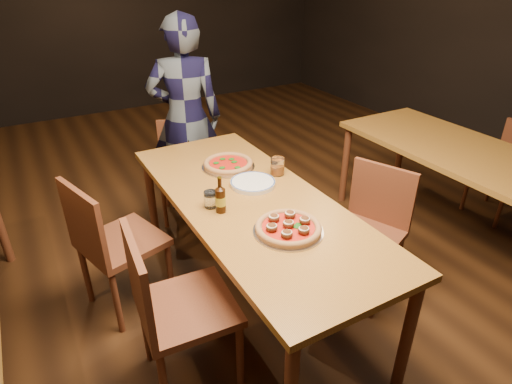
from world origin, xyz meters
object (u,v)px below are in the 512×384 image
chair_main_sw (122,241)px  pizza_meatball (288,227)px  table_main (252,210)px  chair_main_nw (187,306)px  table_right (472,162)px  beer_bottle (221,200)px  pizza_margherita (228,164)px  diner (186,118)px  plate_stack (253,183)px  chair_main_e (365,235)px  chair_end (184,171)px  chair_nbr_right (503,171)px  water_glass (211,199)px  amber_glass (277,166)px

chair_main_sw → pizza_meatball: 1.07m
table_main → chair_main_nw: (-0.55, -0.35, -0.20)m
table_main → table_right: 1.71m
chair_main_nw → beer_bottle: chair_main_nw is taller
pizza_margherita → diner: (0.05, 0.88, 0.05)m
pizza_meatball → pizza_margherita: size_ratio=1.02×
table_main → plate_stack: bearing=58.8°
chair_main_e → pizza_margherita: chair_main_e is taller
chair_end → chair_nbr_right: 2.66m
table_right → water_glass: size_ratio=21.54×
table_right → pizza_margherita: bearing=158.1°
chair_main_e → chair_nbr_right: 1.70m
table_main → water_glass: size_ratio=21.54×
chair_main_sw → water_glass: size_ratio=10.10×
table_main → pizza_margherita: 0.47m
chair_end → pizza_meatball: (-0.02, -1.58, 0.35)m
chair_main_sw → pizza_meatball: (0.69, -0.76, 0.31)m
table_main → water_glass: (-0.24, 0.04, 0.12)m
chair_main_nw → chair_end: (0.57, 1.55, -0.06)m
pizza_margherita → amber_glass: amber_glass is taller
table_main → table_right: (1.70, -0.20, 0.00)m
chair_main_nw → chair_main_e: bearing=-82.2°
chair_main_nw → pizza_margherita: bearing=-33.7°
beer_bottle → amber_glass: size_ratio=1.86×
table_main → chair_main_sw: bearing=151.3°
table_main → diner: size_ratio=1.22×
diner → pizza_meatball: bearing=106.2°
table_main → amber_glass: size_ratio=18.15×
chair_main_sw → chair_end: chair_main_sw is taller
chair_main_e → amber_glass: 0.70m
plate_stack → chair_main_e: bearing=-36.8°
chair_nbr_right → chair_end: bearing=-116.8°
table_right → chair_main_nw: size_ratio=2.09×
chair_main_nw → chair_end: 1.65m
chair_main_sw → plate_stack: bearing=-122.7°
chair_main_sw → table_right: bearing=-120.1°
table_main → water_glass: 0.27m
chair_end → diner: (0.10, 0.14, 0.40)m
chair_main_nw → pizza_meatball: (0.55, -0.03, 0.30)m
water_glass → chair_main_nw: bearing=-129.1°
chair_nbr_right → table_main: bearing=-90.0°
chair_main_e → chair_main_sw: bearing=-138.5°
table_main → chair_main_sw: size_ratio=2.13×
chair_main_nw → chair_main_sw: size_ratio=1.02×
chair_nbr_right → plate_stack: (-2.25, 0.24, 0.35)m
pizza_meatball → chair_end: bearing=89.3°
table_main → water_glass: water_glass is taller
chair_main_e → chair_nbr_right: chair_main_e is taller
chair_main_nw → amber_glass: (0.85, 0.55, 0.33)m
table_right → pizza_meatball: pizza_meatball is taller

